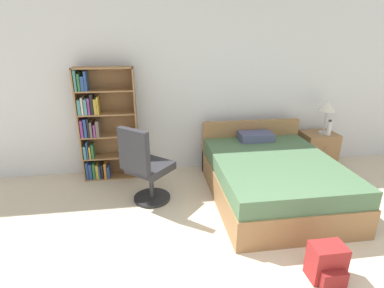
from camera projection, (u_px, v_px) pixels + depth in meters
wall_back at (204, 89)px, 4.65m from camera, size 9.00×0.06×2.60m
bookshelf at (101, 126)px, 4.41m from camera, size 0.83×0.27×1.68m
bed at (271, 177)px, 4.02m from camera, size 1.55×1.99×0.83m
office_chair at (145, 168)px, 3.80m from camera, size 0.72×0.72×1.06m
nightstand at (317, 150)px, 4.97m from camera, size 0.53×0.46×0.59m
table_lamp at (327, 108)px, 4.70m from camera, size 0.27×0.27×0.52m
water_bottle at (329, 128)px, 4.73m from camera, size 0.07×0.07×0.25m
backpack_red at (327, 264)px, 2.69m from camera, size 0.30×0.28×0.35m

